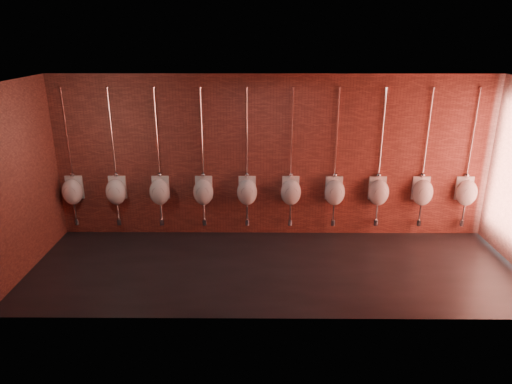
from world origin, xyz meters
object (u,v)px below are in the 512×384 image
at_px(urinal_5, 291,191).
at_px(urinal_7, 379,192).
at_px(urinal_1, 116,191).
at_px(urinal_4, 247,191).
at_px(urinal_8, 422,192).
at_px(urinal_2, 160,191).
at_px(urinal_6, 335,192).
at_px(urinal_0, 73,191).
at_px(urinal_9, 466,192).
at_px(urinal_3, 203,191).

bearing_deg(urinal_5, urinal_7, 0.00).
xyz_separation_m(urinal_1, urinal_7, (5.18, 0.00, 0.00)).
distance_m(urinal_4, urinal_8, 3.45).
bearing_deg(urinal_4, urinal_7, 0.00).
distance_m(urinal_2, urinal_6, 3.45).
relative_size(urinal_0, urinal_9, 1.00).
bearing_deg(urinal_8, urinal_3, 180.00).
xyz_separation_m(urinal_3, urinal_5, (1.73, 0.00, 0.00)).
height_order(urinal_0, urinal_8, same).
relative_size(urinal_1, urinal_5, 1.00).
bearing_deg(urinal_6, urinal_8, 0.00).
bearing_deg(urinal_0, urinal_8, 0.00).
bearing_deg(urinal_2, urinal_5, 0.00).
xyz_separation_m(urinal_1, urinal_5, (3.45, 0.00, 0.00)).
bearing_deg(urinal_2, urinal_7, 0.00).
relative_size(urinal_4, urinal_5, 1.00).
bearing_deg(urinal_2, urinal_3, 0.00).
height_order(urinal_0, urinal_9, same).
bearing_deg(urinal_3, urinal_7, 0.00).
relative_size(urinal_6, urinal_9, 1.00).
distance_m(urinal_6, urinal_9, 2.59).
xyz_separation_m(urinal_0, urinal_8, (6.91, 0.00, 0.00)).
height_order(urinal_7, urinal_8, same).
bearing_deg(urinal_9, urinal_3, 180.00).
relative_size(urinal_2, urinal_8, 1.00).
height_order(urinal_5, urinal_9, same).
xyz_separation_m(urinal_6, urinal_7, (0.86, 0.00, 0.00)).
bearing_deg(urinal_7, urinal_0, 180.00).
bearing_deg(urinal_9, urinal_5, 180.00).
bearing_deg(urinal_1, urinal_3, 0.00).
bearing_deg(urinal_5, urinal_2, 180.00).
relative_size(urinal_1, urinal_2, 1.00).
bearing_deg(urinal_3, urinal_1, 180.00).
height_order(urinal_3, urinal_7, same).
xyz_separation_m(urinal_0, urinal_2, (1.73, 0.00, 0.00)).
height_order(urinal_0, urinal_2, same).
height_order(urinal_2, urinal_5, same).
bearing_deg(urinal_8, urinal_1, 180.00).
distance_m(urinal_0, urinal_7, 6.04).
distance_m(urinal_4, urinal_7, 2.59).
xyz_separation_m(urinal_4, urinal_5, (0.86, 0.00, 0.00)).
height_order(urinal_4, urinal_5, same).
relative_size(urinal_5, urinal_7, 1.00).
distance_m(urinal_0, urinal_3, 2.59).
relative_size(urinal_5, urinal_8, 1.00).
bearing_deg(urinal_6, urinal_7, 0.00).
distance_m(urinal_7, urinal_9, 1.73).
height_order(urinal_2, urinal_7, same).
bearing_deg(urinal_9, urinal_6, 180.00).
bearing_deg(urinal_9, urinal_4, 180.00).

